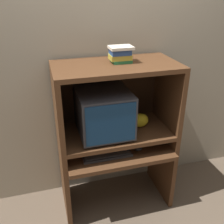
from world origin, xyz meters
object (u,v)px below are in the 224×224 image
at_px(crt_monitor, 104,112).
at_px(book_stack, 120,54).
at_px(snack_bag, 140,120).
at_px(mouse, 138,149).
at_px(keyboard, 107,154).

height_order(crt_monitor, book_stack, book_stack).
distance_m(snack_bag, book_stack, 0.63).
xyz_separation_m(crt_monitor, snack_bag, (0.34, 0.02, -0.14)).
bearing_deg(mouse, snack_bag, 66.87).
bearing_deg(crt_monitor, mouse, -24.45).
height_order(keyboard, book_stack, book_stack).
bearing_deg(book_stack, keyboard, -133.85).
xyz_separation_m(keyboard, book_stack, (0.16, 0.17, 0.80)).
height_order(crt_monitor, keyboard, crt_monitor).
distance_m(crt_monitor, keyboard, 0.36).
bearing_deg(keyboard, mouse, -0.38).
bearing_deg(mouse, keyboard, 179.62).
height_order(keyboard, mouse, mouse).
distance_m(mouse, snack_bag, 0.25).
height_order(mouse, snack_bag, snack_bag).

